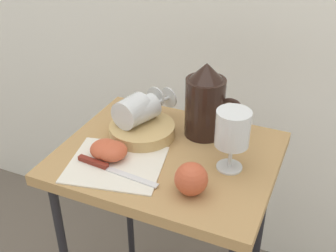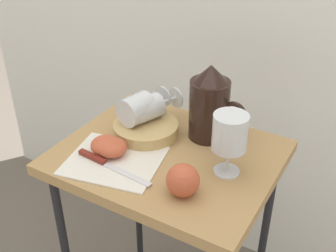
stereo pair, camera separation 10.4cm
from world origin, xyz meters
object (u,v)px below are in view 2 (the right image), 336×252
(apple_half_left, at_px, (105,145))
(pitcher, at_px, (209,109))
(knife, at_px, (103,162))
(wine_glass_tipped_near, at_px, (148,108))
(apple_whole, at_px, (183,180))
(basket_tray, at_px, (146,129))
(wine_glass_tipped_far, at_px, (138,109))
(table, at_px, (168,177))
(apple_half_right, at_px, (112,147))
(wine_glass_upright, at_px, (230,135))

(apple_half_left, bearing_deg, pitcher, 47.31)
(knife, bearing_deg, apple_half_left, 120.00)
(wine_glass_tipped_near, xyz_separation_m, apple_whole, (0.22, -0.19, -0.03))
(basket_tray, bearing_deg, wine_glass_tipped_far, 179.91)
(table, bearing_deg, basket_tray, 154.99)
(basket_tray, xyz_separation_m, apple_half_right, (-0.02, -0.13, 0.01))
(apple_half_left, distance_m, knife, 0.05)
(table, distance_m, knife, 0.19)
(basket_tray, bearing_deg, wine_glass_tipped_near, 107.99)
(apple_half_left, height_order, apple_whole, apple_whole)
(apple_half_right, bearing_deg, apple_whole, -10.13)
(basket_tray, height_order, apple_half_left, apple_half_left)
(wine_glass_tipped_near, height_order, apple_whole, wine_glass_tipped_near)
(wine_glass_tipped_near, bearing_deg, apple_half_right, -94.00)
(apple_half_left, bearing_deg, table, 31.16)
(pitcher, xyz_separation_m, apple_half_left, (-0.19, -0.21, -0.06))
(pitcher, xyz_separation_m, wine_glass_upright, (0.11, -0.12, 0.02))
(basket_tray, relative_size, apple_whole, 2.35)
(basket_tray, height_order, apple_whole, apple_whole)
(table, xyz_separation_m, basket_tray, (-0.10, 0.05, 0.10))
(pitcher, bearing_deg, knife, -123.15)
(apple_whole, bearing_deg, wine_glass_upright, 67.03)
(wine_glass_upright, bearing_deg, wine_glass_tipped_near, 165.89)
(knife, bearing_deg, pitcher, 56.85)
(table, distance_m, apple_half_right, 0.18)
(wine_glass_tipped_near, height_order, knife, wine_glass_tipped_near)
(wine_glass_tipped_far, distance_m, apple_whole, 0.29)
(table, relative_size, apple_whole, 9.66)
(basket_tray, relative_size, knife, 0.79)
(apple_half_left, xyz_separation_m, apple_half_right, (0.02, -0.00, 0.00))
(table, bearing_deg, apple_half_right, -144.09)
(table, xyz_separation_m, wine_glass_upright, (0.16, 0.00, 0.19))
(table, xyz_separation_m, knife, (-0.11, -0.13, 0.09))
(wine_glass_tipped_far, relative_size, apple_half_left, 2.07)
(apple_whole, bearing_deg, pitcher, 102.73)
(apple_half_left, xyz_separation_m, knife, (0.03, -0.05, -0.02))
(table, relative_size, apple_half_right, 9.66)
(pitcher, relative_size, apple_half_right, 2.76)
(wine_glass_upright, relative_size, wine_glass_tipped_far, 1.00)
(wine_glass_tipped_near, xyz_separation_m, apple_half_left, (-0.03, -0.15, -0.04))
(basket_tray, height_order, apple_half_right, apple_half_right)
(wine_glass_tipped_near, bearing_deg, knife, -91.72)
(pitcher, relative_size, wine_glass_upright, 1.33)
(wine_glass_tipped_near, bearing_deg, basket_tray, -72.01)
(basket_tray, bearing_deg, apple_half_right, -98.30)
(basket_tray, height_order, knife, basket_tray)
(table, height_order, wine_glass_tipped_far, wine_glass_tipped_far)
(table, distance_m, pitcher, 0.21)
(apple_half_right, xyz_separation_m, knife, (0.00, -0.04, -0.02))
(wine_glass_upright, distance_m, wine_glass_tipped_near, 0.28)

